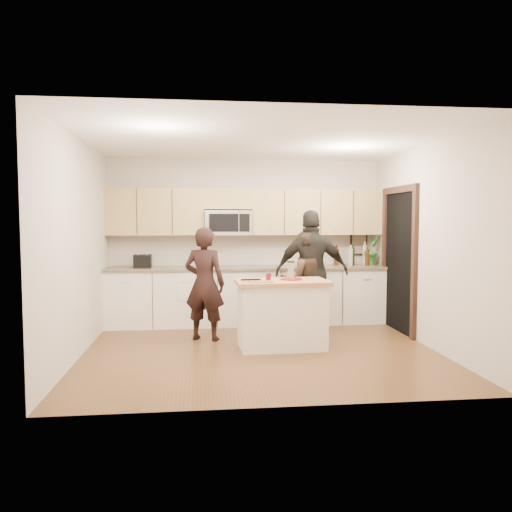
{
  "coord_description": "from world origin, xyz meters",
  "views": [
    {
      "loc": [
        -0.76,
        -6.34,
        1.68
      ],
      "look_at": [
        -0.01,
        0.35,
        1.2
      ],
      "focal_mm": 35.0,
      "sensor_mm": 36.0,
      "label": 1
    }
  ],
  "objects": [
    {
      "name": "woman_left",
      "position": [
        -0.71,
        0.65,
        0.8
      ],
      "size": [
        0.68,
        0.56,
        1.6
      ],
      "primitive_type": "imported",
      "rotation": [
        0.0,
        0.0,
        2.8
      ],
      "color": "black",
      "rests_on": "ground"
    },
    {
      "name": "toaster",
      "position": [
        -1.67,
        1.67,
        1.04
      ],
      "size": [
        0.27,
        0.24,
        0.21
      ],
      "color": "black",
      "rests_on": "back_cabinetry"
    },
    {
      "name": "microwave",
      "position": [
        -0.31,
        1.8,
        1.65
      ],
      "size": [
        0.76,
        0.41,
        0.4
      ],
      "color": "silver",
      "rests_on": "ground"
    },
    {
      "name": "knife",
      "position": [
        -0.06,
        -0.08,
        0.92
      ],
      "size": [
        0.18,
        0.03,
        0.01
      ],
      "primitive_type": "cube",
      "rotation": [
        0.0,
        0.0,
        0.04
      ],
      "color": "silver",
      "rests_on": "cutting_board"
    },
    {
      "name": "drink_glass",
      "position": [
        0.11,
        -0.01,
        0.95
      ],
      "size": [
        0.07,
        0.07,
        0.11
      ],
      "primitive_type": "cylinder",
      "color": "maroon",
      "rests_on": "island"
    },
    {
      "name": "woman_center",
      "position": [
        0.77,
        0.91,
        0.76
      ],
      "size": [
        0.77,
        0.61,
        1.52
      ],
      "primitive_type": "imported",
      "rotation": [
        0.0,
        0.0,
        3.19
      ],
      "color": "#312218",
      "rests_on": "ground"
    },
    {
      "name": "bottle_cluster",
      "position": [
        1.79,
        1.74,
        1.11
      ],
      "size": [
        0.56,
        0.31,
        0.39
      ],
      "color": "#3D1E0B",
      "rests_on": "back_cabinetry"
    },
    {
      "name": "woman_right",
      "position": [
        0.88,
        0.89,
        0.92
      ],
      "size": [
        1.12,
        0.55,
        1.84
      ],
      "primitive_type": "imported",
      "rotation": [
        0.0,
        0.0,
        3.04
      ],
      "color": "black",
      "rests_on": "ground"
    },
    {
      "name": "box_grater",
      "position": [
        0.43,
        0.17,
        1.03
      ],
      "size": [
        0.09,
        0.06,
        0.23
      ],
      "color": "silver",
      "rests_on": "red_plate"
    },
    {
      "name": "upper_cabinetry",
      "position": [
        0.03,
        1.83,
        1.84
      ],
      "size": [
        4.5,
        0.33,
        0.75
      ],
      "color": "tan",
      "rests_on": "ground"
    },
    {
      "name": "doorway",
      "position": [
        2.23,
        0.9,
        1.16
      ],
      "size": [
        0.06,
        1.25,
        2.2
      ],
      "color": "black",
      "rests_on": "ground"
    },
    {
      "name": "dish_towel",
      "position": [
        -0.95,
        1.5,
        0.8
      ],
      "size": [
        0.34,
        0.6,
        0.48
      ],
      "color": "white",
      "rests_on": "ground"
    },
    {
      "name": "room_shell",
      "position": [
        0.0,
        0.0,
        1.73
      ],
      "size": [
        4.52,
        4.02,
        2.71
      ],
      "color": "#B8AB9D",
      "rests_on": "ground"
    },
    {
      "name": "cutting_board",
      "position": [
        0.01,
        -0.06,
        0.91
      ],
      "size": [
        0.3,
        0.2,
        0.02
      ],
      "primitive_type": "cube",
      "rotation": [
        0.0,
        0.0,
        0.04
      ],
      "color": "#C28051",
      "rests_on": "island"
    },
    {
      "name": "orchid",
      "position": [
        2.1,
        1.72,
        1.2
      ],
      "size": [
        0.35,
        0.33,
        0.52
      ],
      "primitive_type": "imported",
      "rotation": [
        0.0,
        0.0,
        0.42
      ],
      "color": "#2E7431",
      "rests_on": "back_cabinetry"
    },
    {
      "name": "back_cabinetry",
      "position": [
        0.0,
        1.69,
        0.47
      ],
      "size": [
        4.5,
        0.66,
        0.94
      ],
      "color": "white",
      "rests_on": "ground"
    },
    {
      "name": "red_plate",
      "position": [
        0.43,
        0.15,
        0.91
      ],
      "size": [
        0.29,
        0.29,
        0.02
      ],
      "primitive_type": "cylinder",
      "color": "maroon",
      "rests_on": "island"
    },
    {
      "name": "island",
      "position": [
        0.3,
        0.1,
        0.45
      ],
      "size": [
        1.22,
        0.74,
        0.9
      ],
      "rotation": [
        0.0,
        0.0,
        0.04
      ],
      "color": "white",
      "rests_on": "ground"
    },
    {
      "name": "framed_picture",
      "position": [
        1.95,
        1.98,
        1.28
      ],
      "size": [
        0.3,
        0.03,
        0.38
      ],
      "color": "black",
      "rests_on": "ground"
    },
    {
      "name": "tongs",
      "position": [
        -0.12,
        -0.01,
        0.93
      ],
      "size": [
        0.25,
        0.04,
        0.02
      ],
      "primitive_type": "cube",
      "rotation": [
        0.0,
        0.0,
        0.04
      ],
      "color": "black",
      "rests_on": "cutting_board"
    },
    {
      "name": "floor",
      "position": [
        0.0,
        0.0,
        0.0
      ],
      "size": [
        4.5,
        4.5,
        0.0
      ],
      "primitive_type": "plane",
      "color": "brown",
      "rests_on": "ground"
    }
  ]
}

